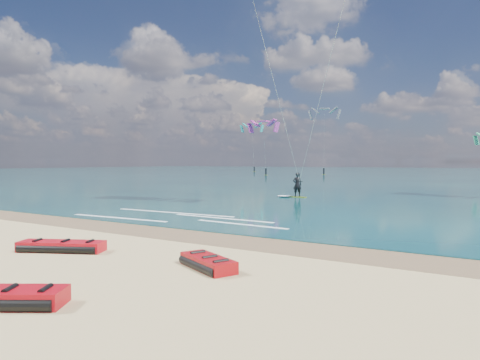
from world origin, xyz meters
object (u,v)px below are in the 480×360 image
packed_kite_left (62,251)px  kitesurfer_main (298,73)px  packed_kite_right (5,306)px  packed_kite_mid (208,269)px

packed_kite_left → kitesurfer_main: bearing=64.4°
packed_kite_left → packed_kite_right: (3.51, -3.83, 0.00)m
packed_kite_left → kitesurfer_main: (0.11, 18.04, 8.70)m
packed_kite_left → packed_kite_right: bearing=-72.7°
packed_kite_mid → kitesurfer_main: kitesurfer_main is taller
packed_kite_left → packed_kite_right: 5.20m
packed_kite_left → kitesurfer_main: kitesurfer_main is taller
packed_kite_left → kitesurfer_main: size_ratio=0.17×
packed_kite_right → kitesurfer_main: 23.78m
packed_kite_right → packed_kite_left: bearing=101.7°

